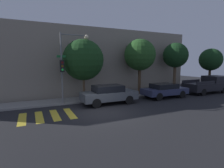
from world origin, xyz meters
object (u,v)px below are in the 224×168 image
object	(u,v)px
traffic_light_pole	(68,59)
tree_near_corner	(83,60)
tree_behind_truck	(211,60)
sedan_near_corner	(109,94)
tree_far_end	(175,56)
sedan_middle	(164,90)
tree_midblock	(140,55)
pickup_truck	(208,84)

from	to	relation	value
traffic_light_pole	tree_near_corner	size ratio (longest dim) A/B	1.06
tree_behind_truck	sedan_near_corner	bearing A→B (deg)	-172.30
tree_far_end	tree_behind_truck	bearing A→B (deg)	0.00
sedan_middle	tree_behind_truck	xyz separation A→B (m)	(9.05, 2.00, 2.90)
tree_behind_truck	sedan_middle	bearing A→B (deg)	-167.52
tree_near_corner	tree_far_end	world-z (taller)	tree_far_end
traffic_light_pole	tree_midblock	size ratio (longest dim) A/B	1.00
sedan_near_corner	tree_behind_truck	distance (m)	15.21
traffic_light_pole	tree_far_end	world-z (taller)	traffic_light_pole
sedan_middle	tree_near_corner	xyz separation A→B (m)	(-7.24, 2.00, 2.80)
tree_far_end	tree_near_corner	bearing A→B (deg)	180.00
sedan_near_corner	tree_midblock	bearing A→B (deg)	25.16
sedan_middle	tree_near_corner	distance (m)	8.02
sedan_near_corner	traffic_light_pole	bearing A→B (deg)	156.52
traffic_light_pole	pickup_truck	world-z (taller)	traffic_light_pole
sedan_middle	tree_near_corner	world-z (taller)	tree_near_corner
traffic_light_pole	sedan_near_corner	size ratio (longest dim) A/B	1.26
tree_behind_truck	tree_near_corner	bearing A→B (deg)	180.00
traffic_light_pole	pickup_truck	bearing A→B (deg)	-4.89
tree_behind_truck	tree_midblock	bearing A→B (deg)	180.00
tree_behind_truck	pickup_truck	bearing A→B (deg)	-145.10
traffic_light_pole	sedan_near_corner	world-z (taller)	traffic_light_pole
traffic_light_pole	sedan_middle	bearing A→B (deg)	-8.33
tree_far_end	sedan_near_corner	bearing A→B (deg)	-167.38
sedan_near_corner	tree_far_end	bearing A→B (deg)	12.62
pickup_truck	sedan_near_corner	bearing A→B (deg)	180.00
tree_near_corner	tree_behind_truck	distance (m)	16.30
traffic_light_pole	sedan_middle	size ratio (longest dim) A/B	1.28
sedan_middle	traffic_light_pole	bearing A→B (deg)	171.67
pickup_truck	tree_near_corner	size ratio (longest dim) A/B	0.99
sedan_near_corner	tree_far_end	distance (m)	9.73
tree_behind_truck	tree_far_end	bearing A→B (deg)	180.00
traffic_light_pole	pickup_truck	distance (m)	15.16
sedan_near_corner	tree_behind_truck	xyz separation A→B (m)	(14.81, 2.00, 2.83)
sedan_near_corner	tree_near_corner	bearing A→B (deg)	126.54
tree_near_corner	pickup_truck	bearing A→B (deg)	-8.49
tree_far_end	traffic_light_pole	bearing A→B (deg)	-176.48
pickup_truck	tree_midblock	distance (m)	8.52
sedan_near_corner	pickup_truck	size ratio (longest dim) A/B	0.85
pickup_truck	tree_behind_truck	world-z (taller)	tree_behind_truck
tree_far_end	tree_behind_truck	xyz separation A→B (m)	(5.86, 0.00, -0.43)
traffic_light_pole	tree_behind_truck	xyz separation A→B (m)	(17.74, 0.73, 0.03)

